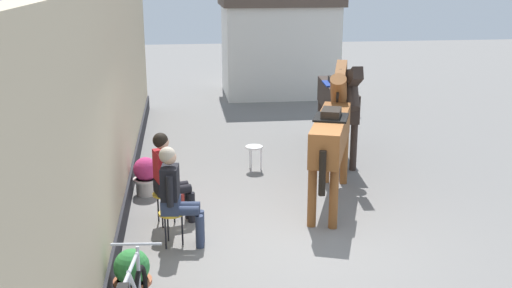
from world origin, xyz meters
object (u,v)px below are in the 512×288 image
seated_visitor_near (175,191)px  seated_visitor_far (168,173)px  saddled_horse_near (332,131)px  flower_planter_near (132,275)px  spare_stool_white (254,149)px  flower_planter_far (146,175)px  saddled_horse_far (338,100)px  satchel_bag (178,197)px

seated_visitor_near → seated_visitor_far: same height
seated_visitor_near → saddled_horse_near: (2.46, 1.37, 0.38)m
saddled_horse_near → flower_planter_near: saddled_horse_near is taller
spare_stool_white → flower_planter_far: bearing=-151.7°
flower_planter_near → spare_stool_white: flower_planter_near is taller
seated_visitor_far → saddled_horse_near: 2.67m
spare_stool_white → seated_visitor_far: bearing=-123.9°
saddled_horse_far → flower_planter_near: saddled_horse_far is taller
saddled_horse_near → saddled_horse_far: 2.39m
seated_visitor_near → flower_planter_far: (-0.50, 1.99, -0.44)m
saddled_horse_near → flower_planter_far: (-2.96, 0.63, -0.82)m
saddled_horse_far → satchel_bag: bearing=-145.9°
seated_visitor_near → saddled_horse_far: (3.16, 3.65, 0.38)m
flower_planter_far → saddled_horse_near: bearing=-11.9°
saddled_horse_near → satchel_bag: size_ratio=10.25×
seated_visitor_near → seated_visitor_far: bearing=98.3°
seated_visitor_far → flower_planter_near: size_ratio=2.17×
seated_visitor_far → satchel_bag: (0.13, 0.78, -0.68)m
flower_planter_near → flower_planter_far: 3.41m
saddled_horse_near → spare_stool_white: bearing=121.8°
seated_visitor_near → flower_planter_near: size_ratio=2.17×
saddled_horse_near → flower_planter_far: saddled_horse_near is taller
seated_visitor_far → spare_stool_white: (1.54, 2.28, -0.38)m
saddled_horse_far → seated_visitor_near: bearing=-130.8°
saddled_horse_far → flower_planter_near: bearing=-125.7°
seated_visitor_near → satchel_bag: 1.67m
seated_visitor_far → flower_planter_near: 2.24m
flower_planter_far → satchel_bag: size_ratio=2.29×
seated_visitor_far → flower_planter_far: (-0.39, 1.24, -0.44)m
seated_visitor_far → seated_visitor_near: bearing=-81.7°
seated_visitor_near → flower_planter_far: size_ratio=2.17×
seated_visitor_far → satchel_bag: seated_visitor_far is taller
saddled_horse_far → spare_stool_white: bearing=-160.2°
seated_visitor_far → spare_stool_white: 2.78m
seated_visitor_far → saddled_horse_near: size_ratio=0.48×
saddled_horse_far → flower_planter_far: 4.10m
flower_planter_near → spare_stool_white: 4.84m
flower_planter_far → flower_planter_near: bearing=-89.7°
saddled_horse_far → spare_stool_white: 1.99m
satchel_bag → saddled_horse_far: bearing=79.4°
saddled_horse_near → spare_stool_white: 2.10m
saddled_horse_far → flower_planter_far: bearing=-155.6°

